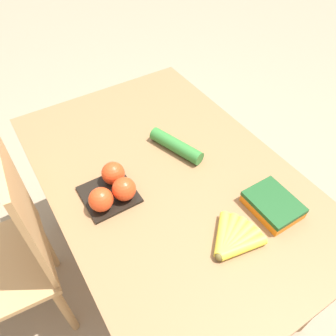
{
  "coord_description": "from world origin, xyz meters",
  "views": [
    {
      "loc": [
        -0.69,
        0.43,
        1.65
      ],
      "look_at": [
        0.0,
        0.0,
        0.78
      ],
      "focal_mm": 35.0,
      "sensor_mm": 36.0,
      "label": 1
    }
  ],
  "objects_px": {
    "chair": "(12,253)",
    "tomato_pack": "(112,188)",
    "cucumber_near": "(176,146)",
    "carrot_bag": "(273,204)",
    "banana_bunch": "(233,240)"
  },
  "relations": [
    {
      "from": "chair",
      "to": "carrot_bag",
      "type": "xyz_separation_m",
      "value": [
        -0.48,
        -0.82,
        0.28
      ]
    },
    {
      "from": "carrot_bag",
      "to": "cucumber_near",
      "type": "height_order",
      "value": "cucumber_near"
    },
    {
      "from": "chair",
      "to": "tomato_pack",
      "type": "xyz_separation_m",
      "value": [
        -0.15,
        -0.4,
        0.3
      ]
    },
    {
      "from": "chair",
      "to": "carrot_bag",
      "type": "relative_size",
      "value": 5.59
    },
    {
      "from": "tomato_pack",
      "to": "cucumber_near",
      "type": "height_order",
      "value": "tomato_pack"
    },
    {
      "from": "carrot_bag",
      "to": "cucumber_near",
      "type": "relative_size",
      "value": 0.73
    },
    {
      "from": "chair",
      "to": "carrot_bag",
      "type": "height_order",
      "value": "chair"
    },
    {
      "from": "banana_bunch",
      "to": "tomato_pack",
      "type": "distance_m",
      "value": 0.43
    },
    {
      "from": "carrot_bag",
      "to": "tomato_pack",
      "type": "bearing_deg",
      "value": 52.14
    },
    {
      "from": "banana_bunch",
      "to": "carrot_bag",
      "type": "height_order",
      "value": "carrot_bag"
    },
    {
      "from": "chair",
      "to": "tomato_pack",
      "type": "bearing_deg",
      "value": 73.69
    },
    {
      "from": "banana_bunch",
      "to": "cucumber_near",
      "type": "relative_size",
      "value": 0.72
    },
    {
      "from": "tomato_pack",
      "to": "carrot_bag",
      "type": "height_order",
      "value": "tomato_pack"
    },
    {
      "from": "cucumber_near",
      "to": "tomato_pack",
      "type": "bearing_deg",
      "value": 103.95
    },
    {
      "from": "chair",
      "to": "cucumber_near",
      "type": "xyz_separation_m",
      "value": [
        -0.08,
        -0.7,
        0.28
      ]
    }
  ]
}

